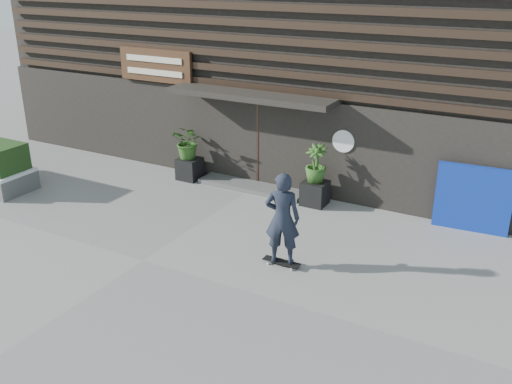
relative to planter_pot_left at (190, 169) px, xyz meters
The scene contains 9 objects.
ground 4.80m from the planter_pot_left, 66.64° to the right, with size 80.00×80.00×0.00m, color gray.
entrance_step 1.93m from the planter_pot_left, ahead, with size 3.00×0.80×0.12m, color #4E4E4C.
planter_pot_left is the anchor object (origin of this frame).
bamboo_left 0.78m from the planter_pot_left, ahead, with size 0.86×0.75×0.96m, color #2D591E.
planter_pot_right 3.80m from the planter_pot_left, ahead, with size 0.60×0.60×0.60m, color black.
bamboo_right 3.88m from the planter_pot_left, ahead, with size 0.54×0.54×0.96m, color #2D591E.
blue_tarp 7.49m from the planter_pot_left, ahead, with size 1.64×0.12×1.54m, color #0B2798.
building 6.94m from the planter_pot_left, 71.14° to the left, with size 18.00×11.00×8.00m.
skateboarder 5.55m from the planter_pot_left, 35.71° to the right, with size 0.79×0.64×1.98m.
Camera 1 is at (6.96, -7.86, 5.62)m, focal length 39.92 mm.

